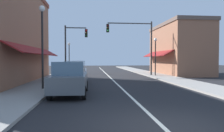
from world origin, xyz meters
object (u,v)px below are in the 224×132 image
(parked_car_second_left, at_px, (75,72))
(street_lamp_left_near, at_px, (42,34))
(traffic_signal_left_corner, at_px, (73,43))
(parked_car_nearest_left, at_px, (70,78))
(street_lamp_right_mid, at_px, (155,50))
(traffic_signal_mast_arm, at_px, (137,39))
(street_lamp_left_far, at_px, (69,52))

(parked_car_second_left, xyz_separation_m, street_lamp_left_near, (-1.69, -3.56, 2.54))
(traffic_signal_left_corner, height_order, street_lamp_left_near, traffic_signal_left_corner)
(parked_car_nearest_left, xyz_separation_m, street_lamp_left_near, (-1.80, 1.77, 2.54))
(parked_car_nearest_left, relative_size, street_lamp_right_mid, 0.97)
(parked_car_nearest_left, height_order, street_lamp_right_mid, street_lamp_right_mid)
(parked_car_second_left, bearing_deg, traffic_signal_mast_arm, 44.57)
(street_lamp_left_near, xyz_separation_m, street_lamp_left_far, (-0.11, 16.72, -0.51))
(traffic_signal_mast_arm, bearing_deg, parked_car_second_left, -134.43)
(street_lamp_left_far, bearing_deg, traffic_signal_left_corner, -80.62)
(traffic_signal_left_corner, distance_m, street_lamp_left_far, 6.25)
(parked_car_second_left, xyz_separation_m, traffic_signal_left_corner, (-0.79, 7.04, 2.80))
(parked_car_second_left, height_order, traffic_signal_mast_arm, traffic_signal_mast_arm)
(traffic_signal_mast_arm, relative_size, street_lamp_left_far, 1.45)
(parked_car_second_left, relative_size, traffic_signal_mast_arm, 0.67)
(parked_car_nearest_left, distance_m, traffic_signal_left_corner, 12.72)
(parked_car_second_left, bearing_deg, street_lamp_right_mid, 34.34)
(parked_car_nearest_left, xyz_separation_m, traffic_signal_left_corner, (-0.90, 12.37, 2.80))
(traffic_signal_left_corner, bearing_deg, parked_car_second_left, -83.59)
(parked_car_second_left, xyz_separation_m, street_lamp_right_mid, (8.30, 5.88, 2.02))
(traffic_signal_left_corner, relative_size, street_lamp_left_far, 1.33)
(parked_car_second_left, relative_size, street_lamp_left_far, 0.97)
(parked_car_nearest_left, relative_size, street_lamp_left_far, 0.97)
(parked_car_nearest_left, xyz_separation_m, traffic_signal_mast_arm, (6.19, 11.75, 3.30))
(street_lamp_right_mid, bearing_deg, street_lamp_left_near, -136.63)
(street_lamp_left_far, bearing_deg, street_lamp_left_near, -89.63)
(traffic_signal_mast_arm, xyz_separation_m, street_lamp_right_mid, (2.00, -0.54, -1.28))
(parked_car_nearest_left, bearing_deg, traffic_signal_left_corner, 94.83)
(parked_car_nearest_left, bearing_deg, street_lamp_left_far, 96.57)
(street_lamp_right_mid, bearing_deg, traffic_signal_left_corner, 172.73)
(traffic_signal_mast_arm, height_order, street_lamp_left_far, traffic_signal_mast_arm)
(traffic_signal_left_corner, bearing_deg, street_lamp_left_near, -94.87)
(street_lamp_left_near, xyz_separation_m, street_lamp_right_mid, (9.99, 9.44, -0.52))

